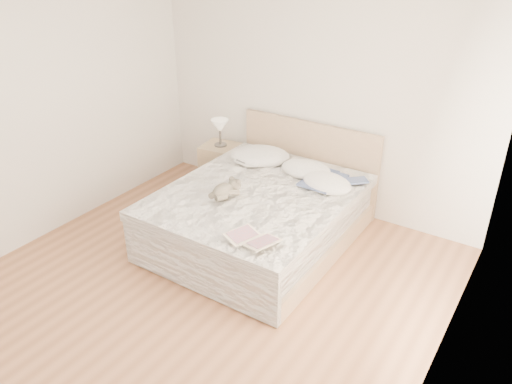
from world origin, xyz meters
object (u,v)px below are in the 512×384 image
(table_lamp, at_px, (220,127))
(childrens_book, at_px, (252,239))
(nightstand, at_px, (222,166))
(teddy_bear, at_px, (223,196))
(photo_book, at_px, (249,162))
(bed, at_px, (262,213))

(table_lamp, distance_m, childrens_book, 2.26)
(nightstand, relative_size, teddy_bear, 1.89)
(nightstand, xyz_separation_m, photo_book, (0.65, -0.35, 0.35))
(nightstand, height_order, photo_book, photo_book)
(bed, relative_size, photo_book, 7.09)
(photo_book, relative_size, childrens_book, 0.74)
(photo_book, bearing_deg, nightstand, 145.26)
(childrens_book, bearing_deg, teddy_bear, 163.12)
(photo_book, xyz_separation_m, teddy_bear, (0.26, -0.83, 0.02))
(bed, height_order, photo_book, bed)
(photo_book, distance_m, childrens_book, 1.56)
(bed, xyz_separation_m, teddy_bear, (-0.17, -0.43, 0.34))
(photo_book, distance_m, teddy_bear, 0.87)
(nightstand, bearing_deg, teddy_bear, -52.36)
(table_lamp, xyz_separation_m, teddy_bear, (0.92, -1.18, -0.15))
(teddy_bear, bearing_deg, childrens_book, -27.51)
(nightstand, relative_size, childrens_book, 1.36)
(table_lamp, distance_m, photo_book, 0.77)
(bed, distance_m, childrens_book, 1.05)
(table_lamp, xyz_separation_m, childrens_book, (1.56, -1.64, -0.17))
(table_lamp, bearing_deg, nightstand, 2.04)
(nightstand, bearing_deg, bed, -34.79)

